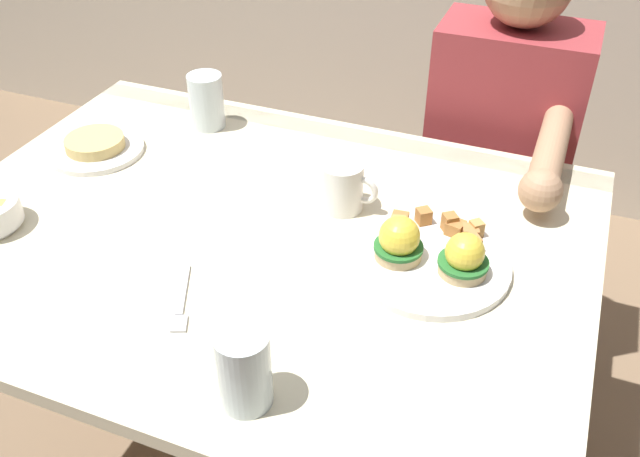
# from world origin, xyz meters

# --- Properties ---
(dining_table) EXTENTS (1.20, 0.90, 0.74)m
(dining_table) POSITION_xyz_m (0.00, 0.00, 0.63)
(dining_table) COLOR beige
(dining_table) RESTS_ON ground_plane
(eggs_benedict_plate) EXTENTS (0.27, 0.27, 0.09)m
(eggs_benedict_plate) POSITION_xyz_m (0.32, 0.02, 0.77)
(eggs_benedict_plate) COLOR white
(eggs_benedict_plate) RESTS_ON dining_table
(coffee_mug) EXTENTS (0.11, 0.08, 0.09)m
(coffee_mug) POSITION_xyz_m (0.12, 0.13, 0.79)
(coffee_mug) COLOR white
(coffee_mug) RESTS_ON dining_table
(fork) EXTENTS (0.08, 0.15, 0.00)m
(fork) POSITION_xyz_m (-0.02, -0.22, 0.74)
(fork) COLOR silver
(fork) RESTS_ON dining_table
(water_glass_near) EXTENTS (0.08, 0.08, 0.12)m
(water_glass_near) POSITION_xyz_m (-0.27, 0.32, 0.80)
(water_glass_near) COLOR silver
(water_glass_near) RESTS_ON dining_table
(water_glass_far) EXTENTS (0.07, 0.07, 0.12)m
(water_glass_far) POSITION_xyz_m (0.16, -0.35, 0.79)
(water_glass_far) COLOR silver
(water_glass_far) RESTS_ON dining_table
(side_plate) EXTENTS (0.20, 0.20, 0.04)m
(side_plate) POSITION_xyz_m (-0.43, 0.13, 0.75)
(side_plate) COLOR white
(side_plate) RESTS_ON dining_table
(diner_person) EXTENTS (0.34, 0.54, 1.14)m
(diner_person) POSITION_xyz_m (0.35, 0.60, 0.65)
(diner_person) COLOR #33333D
(diner_person) RESTS_ON ground_plane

